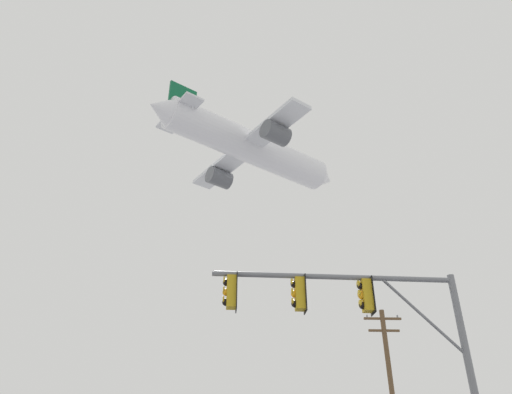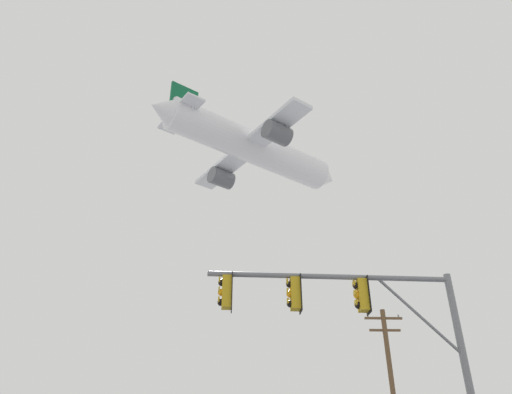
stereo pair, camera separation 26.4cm
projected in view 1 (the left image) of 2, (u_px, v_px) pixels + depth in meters
The scene contains 2 objects.
signal_pole_near at pixel (364, 322), 13.40m from camera, with size 6.96×0.62×6.43m.
airplane at pixel (250, 148), 53.12m from camera, with size 21.30×16.60×6.50m.
Camera 1 is at (-0.16, -4.84, 1.26)m, focal length 34.75 mm.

